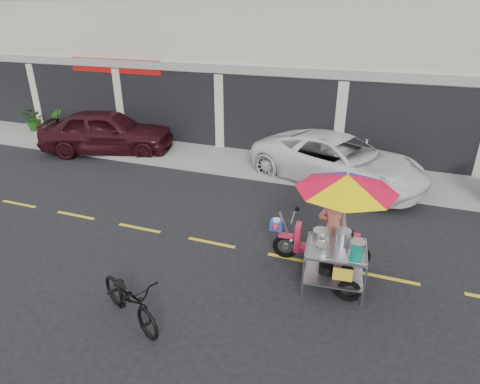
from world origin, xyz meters
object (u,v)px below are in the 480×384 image
(near_bicycle, at_px, (130,298))
(food_vendor_rig, at_px, (339,211))
(white_pickup, at_px, (338,160))
(maroon_sedan, at_px, (107,132))

(near_bicycle, bearing_deg, food_vendor_rig, -24.95)
(white_pickup, height_order, food_vendor_rig, food_vendor_rig)
(white_pickup, height_order, near_bicycle, white_pickup)
(near_bicycle, xyz_separation_m, food_vendor_rig, (3.14, 2.51, 1.07))
(near_bicycle, bearing_deg, white_pickup, 7.97)
(food_vendor_rig, bearing_deg, white_pickup, 90.97)
(white_pickup, relative_size, food_vendor_rig, 2.13)
(maroon_sedan, height_order, food_vendor_rig, food_vendor_rig)
(white_pickup, xyz_separation_m, food_vendor_rig, (0.62, -5.04, 0.77))
(near_bicycle, bearing_deg, maroon_sedan, 65.43)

